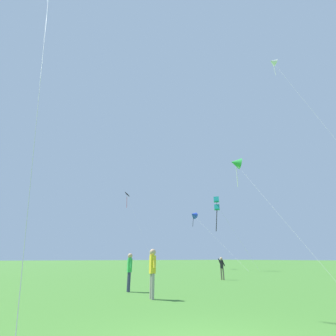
{
  "coord_description": "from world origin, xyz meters",
  "views": [
    {
      "loc": [
        -2.74,
        -3.24,
        1.46
      ],
      "look_at": [
        10.85,
        19.29,
        11.7
      ],
      "focal_mm": 24.86,
      "sensor_mm": 36.0,
      "label": 1
    }
  ],
  "objects_px": {
    "kite_white_distant": "(273,62)",
    "kite_green_small": "(236,163)",
    "person_in_blue_jacket": "(129,268)",
    "person_near_tree": "(222,266)",
    "kite_black_large": "(128,198)",
    "kite_teal_box": "(217,204)",
    "kite_blue_delta": "(193,215)",
    "person_with_spool": "(152,268)"
  },
  "relations": [
    {
      "from": "kite_green_small",
      "to": "kite_blue_delta",
      "type": "xyz_separation_m",
      "value": [
        2.55,
        12.14,
        -4.19
      ]
    },
    {
      "from": "person_near_tree",
      "to": "kite_blue_delta",
      "type": "bearing_deg",
      "value": 58.56
    },
    {
      "from": "kite_green_small",
      "to": "person_in_blue_jacket",
      "type": "xyz_separation_m",
      "value": [
        -15.66,
        -6.55,
        -11.15
      ]
    },
    {
      "from": "kite_green_small",
      "to": "person_near_tree",
      "type": "xyz_separation_m",
      "value": [
        -7.33,
        -4.02,
        -11.24
      ]
    },
    {
      "from": "kite_black_large",
      "to": "person_with_spool",
      "type": "bearing_deg",
      "value": -109.4
    },
    {
      "from": "person_in_blue_jacket",
      "to": "kite_black_large",
      "type": "bearing_deg",
      "value": 69.42
    },
    {
      "from": "kite_green_small",
      "to": "person_near_tree",
      "type": "relative_size",
      "value": 8.46
    },
    {
      "from": "kite_teal_box",
      "to": "kite_black_large",
      "type": "height_order",
      "value": "kite_black_large"
    },
    {
      "from": "kite_blue_delta",
      "to": "kite_black_large",
      "type": "height_order",
      "value": "kite_black_large"
    },
    {
      "from": "kite_white_distant",
      "to": "person_near_tree",
      "type": "bearing_deg",
      "value": 170.97
    },
    {
      "from": "kite_green_small",
      "to": "kite_black_large",
      "type": "height_order",
      "value": "kite_black_large"
    },
    {
      "from": "kite_white_distant",
      "to": "kite_teal_box",
      "type": "distance_m",
      "value": 19.89
    },
    {
      "from": "kite_teal_box",
      "to": "kite_black_large",
      "type": "relative_size",
      "value": 0.64
    },
    {
      "from": "kite_black_large",
      "to": "person_in_blue_jacket",
      "type": "xyz_separation_m",
      "value": [
        -13.39,
        -35.66,
        -12.61
      ]
    },
    {
      "from": "kite_green_small",
      "to": "kite_blue_delta",
      "type": "height_order",
      "value": "kite_green_small"
    },
    {
      "from": "kite_white_distant",
      "to": "person_with_spool",
      "type": "bearing_deg",
      "value": -169.43
    },
    {
      "from": "kite_blue_delta",
      "to": "person_in_blue_jacket",
      "type": "bearing_deg",
      "value": -134.25
    },
    {
      "from": "kite_white_distant",
      "to": "kite_green_small",
      "type": "height_order",
      "value": "kite_white_distant"
    },
    {
      "from": "person_near_tree",
      "to": "person_in_blue_jacket",
      "type": "bearing_deg",
      "value": -163.1
    },
    {
      "from": "kite_teal_box",
      "to": "kite_blue_delta",
      "type": "relative_size",
      "value": 0.9
    },
    {
      "from": "kite_blue_delta",
      "to": "person_with_spool",
      "type": "distance_m",
      "value": 28.75
    },
    {
      "from": "kite_white_distant",
      "to": "person_with_spool",
      "type": "height_order",
      "value": "kite_white_distant"
    },
    {
      "from": "kite_teal_box",
      "to": "person_in_blue_jacket",
      "type": "distance_m",
      "value": 23.54
    },
    {
      "from": "kite_teal_box",
      "to": "person_near_tree",
      "type": "bearing_deg",
      "value": -132.96
    },
    {
      "from": "kite_white_distant",
      "to": "person_in_blue_jacket",
      "type": "height_order",
      "value": "kite_white_distant"
    },
    {
      "from": "person_in_blue_jacket",
      "to": "person_near_tree",
      "type": "bearing_deg",
      "value": 16.9
    },
    {
      "from": "kite_green_small",
      "to": "kite_blue_delta",
      "type": "bearing_deg",
      "value": 78.15
    },
    {
      "from": "kite_blue_delta",
      "to": "person_with_spool",
      "type": "bearing_deg",
      "value": -130.8
    },
    {
      "from": "kite_teal_box",
      "to": "person_near_tree",
      "type": "relative_size",
      "value": 6.35
    },
    {
      "from": "kite_white_distant",
      "to": "kite_green_small",
      "type": "distance_m",
      "value": 13.72
    },
    {
      "from": "kite_teal_box",
      "to": "kite_blue_delta",
      "type": "xyz_separation_m",
      "value": [
        0.13,
        5.69,
        -0.63
      ]
    },
    {
      "from": "kite_green_small",
      "to": "person_in_blue_jacket",
      "type": "bearing_deg",
      "value": -157.3
    },
    {
      "from": "kite_blue_delta",
      "to": "kite_white_distant",
      "type": "bearing_deg",
      "value": -90.05
    },
    {
      "from": "kite_green_small",
      "to": "person_with_spool",
      "type": "distance_m",
      "value": 21.2
    },
    {
      "from": "kite_green_small",
      "to": "kite_black_large",
      "type": "relative_size",
      "value": 0.85
    },
    {
      "from": "kite_blue_delta",
      "to": "person_in_blue_jacket",
      "type": "xyz_separation_m",
      "value": [
        -18.21,
        -18.7,
        -6.96
      ]
    },
    {
      "from": "kite_green_small",
      "to": "person_with_spool",
      "type": "relative_size",
      "value": 7.14
    },
    {
      "from": "kite_green_small",
      "to": "person_near_tree",
      "type": "bearing_deg",
      "value": -151.26
    },
    {
      "from": "kite_blue_delta",
      "to": "person_with_spool",
      "type": "height_order",
      "value": "kite_blue_delta"
    },
    {
      "from": "person_near_tree",
      "to": "kite_black_large",
      "type": "bearing_deg",
      "value": 81.31
    },
    {
      "from": "person_in_blue_jacket",
      "to": "kite_white_distant",
      "type": "bearing_deg",
      "value": 3.03
    },
    {
      "from": "kite_teal_box",
      "to": "person_with_spool",
      "type": "bearing_deg",
      "value": -139.55
    }
  ]
}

